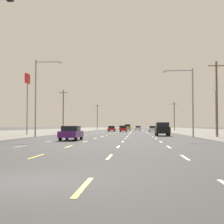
{
  "coord_description": "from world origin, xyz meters",
  "views": [
    {
      "loc": [
        3.02,
        -8.32,
        1.46
      ],
      "look_at": [
        -1.0,
        45.38,
        3.76
      ],
      "focal_mm": 52.35,
      "sensor_mm": 36.0,
      "label": 1
    }
  ],
  "objects_px": {
    "hatchback_center_turn_mid": "(123,129)",
    "sedan_far_right_midfar": "(153,129)",
    "sedan_inner_left_nearest": "(71,133)",
    "suv_center_turn_farther": "(128,127)",
    "streetlight_left_row_0": "(38,93)",
    "streetlight_right_row_0": "(190,97)",
    "sedan_inner_right_farthest": "(138,128)",
    "suv_far_right_near": "(162,129)",
    "hatchback_inner_left_distant_a": "(121,128)",
    "pole_sign_left_row_1": "(27,89)",
    "pole_sign_right_row_1": "(216,92)",
    "sedan_inner_left_far": "(112,129)"
  },
  "relations": [
    {
      "from": "suv_far_right_near",
      "to": "streetlight_right_row_0",
      "type": "height_order",
      "value": "streetlight_right_row_0"
    },
    {
      "from": "hatchback_center_turn_mid",
      "to": "suv_center_turn_farther",
      "type": "relative_size",
      "value": 0.8
    },
    {
      "from": "hatchback_inner_left_distant_a",
      "to": "streetlight_right_row_0",
      "type": "distance_m",
      "value": 95.13
    },
    {
      "from": "suv_far_right_near",
      "to": "sedan_far_right_midfar",
      "type": "distance_m",
      "value": 35.23
    },
    {
      "from": "sedan_inner_left_far",
      "to": "hatchback_inner_left_distant_a",
      "type": "relative_size",
      "value": 1.15
    },
    {
      "from": "suv_far_right_near",
      "to": "sedan_inner_left_nearest",
      "type": "bearing_deg",
      "value": -123.52
    },
    {
      "from": "sedan_inner_left_nearest",
      "to": "pole_sign_left_row_1",
      "type": "height_order",
      "value": "pole_sign_left_row_1"
    },
    {
      "from": "hatchback_center_turn_mid",
      "to": "pole_sign_right_row_1",
      "type": "distance_m",
      "value": 30.41
    },
    {
      "from": "suv_far_right_near",
      "to": "sedan_inner_right_farthest",
      "type": "distance_m",
      "value": 61.32
    },
    {
      "from": "sedan_inner_left_nearest",
      "to": "pole_sign_right_row_1",
      "type": "relative_size",
      "value": 0.49
    },
    {
      "from": "sedan_far_right_midfar",
      "to": "sedan_inner_left_far",
      "type": "bearing_deg",
      "value": 163.11
    },
    {
      "from": "pole_sign_right_row_1",
      "to": "streetlight_left_row_0",
      "type": "height_order",
      "value": "streetlight_left_row_0"
    },
    {
      "from": "hatchback_center_turn_mid",
      "to": "sedan_far_right_midfar",
      "type": "height_order",
      "value": "hatchback_center_turn_mid"
    },
    {
      "from": "pole_sign_left_row_1",
      "to": "hatchback_center_turn_mid",
      "type": "bearing_deg",
      "value": 60.93
    },
    {
      "from": "hatchback_center_turn_mid",
      "to": "streetlight_right_row_0",
      "type": "relative_size",
      "value": 0.45
    },
    {
      "from": "sedan_inner_right_farthest",
      "to": "hatchback_inner_left_distant_a",
      "type": "relative_size",
      "value": 1.15
    },
    {
      "from": "sedan_inner_left_far",
      "to": "sedan_inner_right_farthest",
      "type": "xyz_separation_m",
      "value": [
        7.21,
        22.74,
        0.0
      ]
    },
    {
      "from": "streetlight_left_row_0",
      "to": "hatchback_inner_left_distant_a",
      "type": "bearing_deg",
      "value": 86.02
    },
    {
      "from": "hatchback_center_turn_mid",
      "to": "hatchback_inner_left_distant_a",
      "type": "height_order",
      "value": "same"
    },
    {
      "from": "sedan_inner_left_nearest",
      "to": "hatchback_center_turn_mid",
      "type": "relative_size",
      "value": 1.15
    },
    {
      "from": "sedan_far_right_midfar",
      "to": "sedan_inner_left_far",
      "type": "relative_size",
      "value": 1.0
    },
    {
      "from": "suv_center_turn_farther",
      "to": "streetlight_left_row_0",
      "type": "xyz_separation_m",
      "value": [
        -9.9,
        -68.1,
        4.74
      ]
    },
    {
      "from": "sedan_far_right_midfar",
      "to": "sedan_inner_left_far",
      "type": "distance_m",
      "value": 11.25
    },
    {
      "from": "suv_far_right_near",
      "to": "sedan_inner_right_farthest",
      "type": "relative_size",
      "value": 1.09
    },
    {
      "from": "hatchback_inner_left_distant_a",
      "to": "suv_center_turn_farther",
      "type": "bearing_deg",
      "value": -82.66
    },
    {
      "from": "suv_far_right_near",
      "to": "pole_sign_right_row_1",
      "type": "xyz_separation_m",
      "value": [
        9.44,
        6.7,
        6.02
      ]
    },
    {
      "from": "sedan_inner_right_farthest",
      "to": "hatchback_inner_left_distant_a",
      "type": "bearing_deg",
      "value": 104.89
    },
    {
      "from": "sedan_inner_left_nearest",
      "to": "pole_sign_right_row_1",
      "type": "bearing_deg",
      "value": 48.5
    },
    {
      "from": "hatchback_center_turn_mid",
      "to": "sedan_far_right_midfar",
      "type": "relative_size",
      "value": 0.87
    },
    {
      "from": "streetlight_left_row_0",
      "to": "streetlight_right_row_0",
      "type": "bearing_deg",
      "value": -0.0
    },
    {
      "from": "sedan_inner_left_far",
      "to": "hatchback_inner_left_distant_a",
      "type": "height_order",
      "value": "hatchback_inner_left_distant_a"
    },
    {
      "from": "sedan_far_right_midfar",
      "to": "pole_sign_left_row_1",
      "type": "xyz_separation_m",
      "value": [
        -22.35,
        -30.74,
        6.89
      ]
    },
    {
      "from": "sedan_inner_left_nearest",
      "to": "hatchback_inner_left_distant_a",
      "type": "distance_m",
      "value": 102.91
    },
    {
      "from": "streetlight_right_row_0",
      "to": "sedan_inner_right_farthest",
      "type": "bearing_deg",
      "value": 95.14
    },
    {
      "from": "hatchback_center_turn_mid",
      "to": "sedan_far_right_midfar",
      "type": "distance_m",
      "value": 8.22
    },
    {
      "from": "suv_center_turn_farther",
      "to": "pole_sign_right_row_1",
      "type": "xyz_separation_m",
      "value": [
        16.19,
        -54.39,
        6.02
      ]
    },
    {
      "from": "suv_far_right_near",
      "to": "pole_sign_left_row_1",
      "type": "bearing_deg",
      "value": 168.48
    },
    {
      "from": "hatchback_inner_left_distant_a",
      "to": "suv_far_right_near",
      "type": "bearing_deg",
      "value": -83.38
    },
    {
      "from": "sedan_far_right_midfar",
      "to": "sedan_inner_right_farthest",
      "type": "xyz_separation_m",
      "value": [
        -3.56,
        26.01,
        0.0
      ]
    },
    {
      "from": "suv_center_turn_farther",
      "to": "streetlight_left_row_0",
      "type": "height_order",
      "value": "streetlight_left_row_0"
    },
    {
      "from": "suv_center_turn_farther",
      "to": "streetlight_right_row_0",
      "type": "height_order",
      "value": "streetlight_right_row_0"
    },
    {
      "from": "hatchback_center_turn_mid",
      "to": "pole_sign_left_row_1",
      "type": "height_order",
      "value": "pole_sign_left_row_1"
    },
    {
      "from": "sedan_inner_left_nearest",
      "to": "suv_center_turn_farther",
      "type": "height_order",
      "value": "suv_center_turn_farther"
    },
    {
      "from": "suv_center_turn_farther",
      "to": "pole_sign_left_row_1",
      "type": "relative_size",
      "value": 0.48
    },
    {
      "from": "pole_sign_left_row_1",
      "to": "sedan_inner_left_far",
      "type": "bearing_deg",
      "value": 71.19
    },
    {
      "from": "sedan_inner_right_farthest",
      "to": "streetlight_right_row_0",
      "type": "relative_size",
      "value": 0.51
    },
    {
      "from": "sedan_inner_left_nearest",
      "to": "pole_sign_right_row_1",
      "type": "distance_m",
      "value": 30.67
    },
    {
      "from": "hatchback_inner_left_distant_a",
      "to": "sedan_inner_left_nearest",
      "type": "bearing_deg",
      "value": -90.19
    },
    {
      "from": "hatchback_center_turn_mid",
      "to": "pole_sign_left_row_1",
      "type": "relative_size",
      "value": 0.38
    },
    {
      "from": "streetlight_right_row_0",
      "to": "suv_center_turn_farther",
      "type": "bearing_deg",
      "value": 98.08
    }
  ]
}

